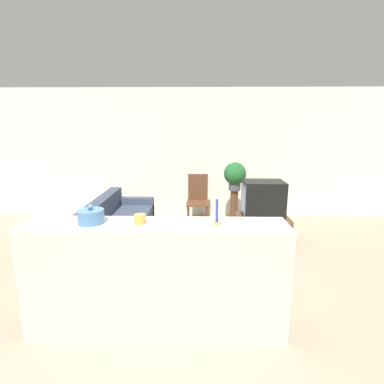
{
  "coord_description": "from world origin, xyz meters",
  "views": [
    {
      "loc": [
        0.4,
        -2.96,
        1.98
      ],
      "look_at": [
        0.29,
        1.97,
        0.85
      ],
      "focal_mm": 28.0,
      "sensor_mm": 36.0,
      "label": 1
    }
  ],
  "objects_px": {
    "potted_plant": "(235,175)",
    "wooden_chair": "(198,198)",
    "couch": "(120,227)",
    "television": "(263,199)",
    "decorative_bowl": "(91,216)"
  },
  "relations": [
    {
      "from": "couch",
      "to": "potted_plant",
      "type": "relative_size",
      "value": 3.38
    },
    {
      "from": "couch",
      "to": "television",
      "type": "bearing_deg",
      "value": 1.0
    },
    {
      "from": "decorative_bowl",
      "to": "couch",
      "type": "bearing_deg",
      "value": 98.88
    },
    {
      "from": "couch",
      "to": "wooden_chair",
      "type": "xyz_separation_m",
      "value": [
        1.3,
        1.07,
        0.25
      ]
    },
    {
      "from": "wooden_chair",
      "to": "potted_plant",
      "type": "xyz_separation_m",
      "value": [
        0.71,
        -0.1,
        0.48
      ]
    },
    {
      "from": "decorative_bowl",
      "to": "wooden_chair",
      "type": "bearing_deg",
      "value": 72.96
    },
    {
      "from": "couch",
      "to": "wooden_chair",
      "type": "relative_size",
      "value": 1.83
    },
    {
      "from": "couch",
      "to": "decorative_bowl",
      "type": "distance_m",
      "value": 2.31
    },
    {
      "from": "television",
      "to": "potted_plant",
      "type": "relative_size",
      "value": 1.21
    },
    {
      "from": "couch",
      "to": "decorative_bowl",
      "type": "xyz_separation_m",
      "value": [
        0.33,
        -2.11,
        0.86
      ]
    },
    {
      "from": "wooden_chair",
      "to": "potted_plant",
      "type": "bearing_deg",
      "value": -8.33
    },
    {
      "from": "couch",
      "to": "potted_plant",
      "type": "bearing_deg",
      "value": 25.55
    },
    {
      "from": "potted_plant",
      "to": "wooden_chair",
      "type": "bearing_deg",
      "value": 171.67
    },
    {
      "from": "couch",
      "to": "wooden_chair",
      "type": "bearing_deg",
      "value": 39.27
    },
    {
      "from": "couch",
      "to": "potted_plant",
      "type": "distance_m",
      "value": 2.35
    }
  ]
}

